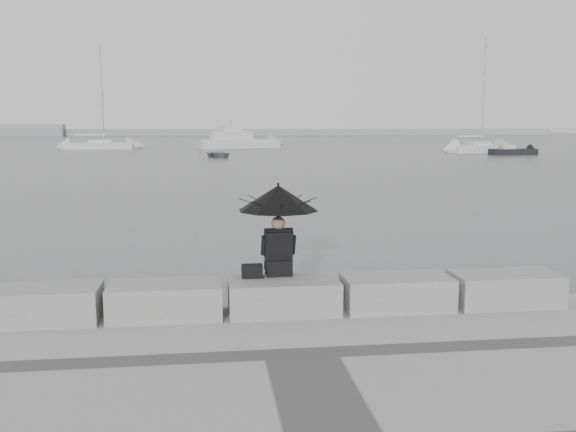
{
  "coord_description": "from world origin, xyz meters",
  "views": [
    {
      "loc": [
        -1.08,
        -9.46,
        3.27
      ],
      "look_at": [
        0.5,
        3.0,
        1.43
      ],
      "focal_mm": 40.0,
      "sensor_mm": 36.0,
      "label": 1
    }
  ],
  "objects": [
    {
      "name": "ground",
      "position": [
        0.0,
        0.0,
        0.0
      ],
      "size": [
        360.0,
        360.0,
        0.0
      ],
      "primitive_type": "plane",
      "color": "#424547",
      "rests_on": "ground"
    },
    {
      "name": "stone_block_far_left",
      "position": [
        -3.4,
        -0.45,
        0.75
      ],
      "size": [
        1.6,
        0.8,
        0.5
      ],
      "primitive_type": "cube",
      "color": "slate",
      "rests_on": "promenade"
    },
    {
      "name": "stone_block_left",
      "position": [
        -1.7,
        -0.45,
        0.75
      ],
      "size": [
        1.6,
        0.8,
        0.5
      ],
      "primitive_type": "cube",
      "color": "slate",
      "rests_on": "promenade"
    },
    {
      "name": "stone_block_centre",
      "position": [
        0.0,
        -0.45,
        0.75
      ],
      "size": [
        1.6,
        0.8,
        0.5
      ],
      "primitive_type": "cube",
      "color": "slate",
      "rests_on": "promenade"
    },
    {
      "name": "stone_block_right",
      "position": [
        1.7,
        -0.45,
        0.75
      ],
      "size": [
        1.6,
        0.8,
        0.5
      ],
      "primitive_type": "cube",
      "color": "slate",
      "rests_on": "promenade"
    },
    {
      "name": "stone_block_far_right",
      "position": [
        3.4,
        -0.45,
        0.75
      ],
      "size": [
        1.6,
        0.8,
        0.5
      ],
      "primitive_type": "cube",
      "color": "slate",
      "rests_on": "promenade"
    },
    {
      "name": "seated_person",
      "position": [
        -0.04,
        -0.11,
        2.01
      ],
      "size": [
        1.21,
        1.21,
        1.39
      ],
      "rotation": [
        0.0,
        0.0,
        0.05
      ],
      "color": "black",
      "rests_on": "stone_block_centre"
    },
    {
      "name": "bag",
      "position": [
        -0.45,
        -0.26,
        1.1
      ],
      "size": [
        0.31,
        0.18,
        0.2
      ],
      "primitive_type": "cube",
      "color": "black",
      "rests_on": "stone_block_centre"
    },
    {
      "name": "distant_landmass",
      "position": [
        -8.14,
        154.51,
        0.9
      ],
      "size": [
        180.0,
        8.0,
        2.8
      ],
      "color": "gray",
      "rests_on": "ground"
    },
    {
      "name": "sailboat_left",
      "position": [
        -14.16,
        72.73,
        0.52
      ],
      "size": [
        8.01,
        3.37,
        12.9
      ],
      "rotation": [
        0.0,
        0.0,
        0.13
      ],
      "color": "silver",
      "rests_on": "ground"
    },
    {
      "name": "sailboat_right",
      "position": [
        28.64,
        58.14,
        0.54
      ],
      "size": [
        6.86,
        3.43,
        12.9
      ],
      "rotation": [
        0.0,
        0.0,
        0.16
      ],
      "color": "silver",
      "rests_on": "ground"
    },
    {
      "name": "motor_cruiser",
      "position": [
        3.18,
        73.74,
        0.89
      ],
      "size": [
        10.67,
        5.01,
        4.5
      ],
      "rotation": [
        0.0,
        0.0,
        0.22
      ],
      "color": "silver",
      "rests_on": "ground"
    },
    {
      "name": "small_motorboat",
      "position": [
        30.03,
        52.81,
        0.32
      ],
      "size": [
        4.81,
        1.89,
        1.1
      ],
      "rotation": [
        0.0,
        0.0,
        0.06
      ],
      "color": "black",
      "rests_on": "ground"
    },
    {
      "name": "dinghy",
      "position": [
        0.13,
        51.56,
        0.29
      ],
      "size": [
        3.74,
        3.09,
        0.59
      ],
      "primitive_type": "imported",
      "rotation": [
        0.0,
        0.0,
        0.56
      ],
      "color": "gray",
      "rests_on": "ground"
    }
  ]
}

